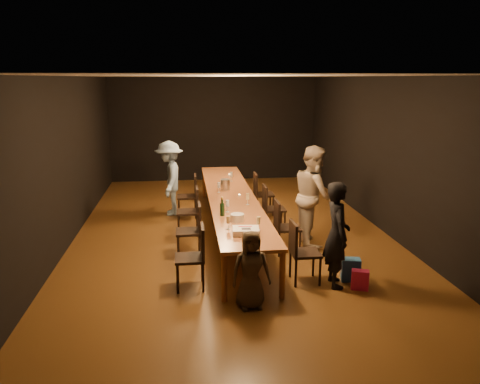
{
  "coord_description": "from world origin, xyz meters",
  "views": [
    {
      "loc": [
        -0.89,
        -8.72,
        2.96
      ],
      "look_at": [
        0.08,
        -0.74,
        1.0
      ],
      "focal_mm": 35.0,
      "sensor_mm": 36.0,
      "label": 1
    }
  ],
  "objects": [
    {
      "name": "wineglass_2",
      "position": [
        -0.18,
        -1.12,
        0.85
      ],
      "size": [
        0.06,
        0.06,
        0.21
      ],
      "primitive_type": null,
      "color": "silver",
      "rests_on": "table"
    },
    {
      "name": "gift_bag_red",
      "position": [
        1.57,
        -2.76,
        0.14
      ],
      "size": [
        0.28,
        0.21,
        0.29
      ],
      "primitive_type": "cube",
      "rotation": [
        0.0,
        0.0,
        -0.34
      ],
      "color": "#D72062",
      "rests_on": "ground"
    },
    {
      "name": "chair_left_1",
      "position": [
        -0.85,
        -1.2,
        0.47
      ],
      "size": [
        0.42,
        0.42,
        0.93
      ],
      "primitive_type": null,
      "rotation": [
        0.0,
        0.0,
        1.57
      ],
      "color": "black",
      "rests_on": "ground"
    },
    {
      "name": "birthday_cake",
      "position": [
        -0.02,
        -2.3,
        0.79
      ],
      "size": [
        0.41,
        0.34,
        0.09
      ],
      "rotation": [
        0.0,
        0.0,
        -0.09
      ],
      "color": "white",
      "rests_on": "table"
    },
    {
      "name": "chair_left_3",
      "position": [
        -0.85,
        1.2,
        0.47
      ],
      "size": [
        0.42,
        0.42,
        0.93
      ],
      "primitive_type": null,
      "rotation": [
        0.0,
        0.0,
        1.57
      ],
      "color": "black",
      "rests_on": "ground"
    },
    {
      "name": "wineglass_4",
      "position": [
        -0.22,
        0.29,
        0.85
      ],
      "size": [
        0.06,
        0.06,
        0.21
      ],
      "primitive_type": null,
      "color": "silver",
      "rests_on": "table"
    },
    {
      "name": "plate_stack",
      "position": [
        -0.08,
        -1.67,
        0.81
      ],
      "size": [
        0.24,
        0.24,
        0.12
      ],
      "primitive_type": "cylinder",
      "rotation": [
        0.0,
        0.0,
        -0.14
      ],
      "color": "white",
      "rests_on": "table"
    },
    {
      "name": "gift_bag_blue",
      "position": [
        1.54,
        -2.45,
        0.17
      ],
      "size": [
        0.31,
        0.23,
        0.34
      ],
      "primitive_type": "cube",
      "rotation": [
        0.0,
        0.0,
        -0.2
      ],
      "color": "#255CA4",
      "rests_on": "ground"
    },
    {
      "name": "wineglass_3",
      "position": [
        0.22,
        -0.7,
        0.85
      ],
      "size": [
        0.06,
        0.06,
        0.21
      ],
      "primitive_type": null,
      "color": "beige",
      "rests_on": "table"
    },
    {
      "name": "chair_right_2",
      "position": [
        0.85,
        0.0,
        0.47
      ],
      "size": [
        0.42,
        0.42,
        0.93
      ],
      "primitive_type": null,
      "rotation": [
        0.0,
        0.0,
        -1.57
      ],
      "color": "black",
      "rests_on": "ground"
    },
    {
      "name": "woman_tan",
      "position": [
        1.42,
        -0.77,
        0.9
      ],
      "size": [
        0.73,
        0.91,
        1.81
      ],
      "primitive_type": "imported",
      "rotation": [
        0.0,
        0.0,
        1.52
      ],
      "color": "#BDA68D",
      "rests_on": "ground"
    },
    {
      "name": "wineglass_0",
      "position": [
        -0.26,
        -2.05,
        0.85
      ],
      "size": [
        0.06,
        0.06,
        0.21
      ],
      "primitive_type": null,
      "color": "beige",
      "rests_on": "table"
    },
    {
      "name": "chair_right_0",
      "position": [
        0.85,
        -2.4,
        0.47
      ],
      "size": [
        0.42,
        0.42,
        0.93
      ],
      "primitive_type": null,
      "rotation": [
        0.0,
        0.0,
        -1.57
      ],
      "color": "black",
      "rests_on": "ground"
    },
    {
      "name": "wineglass_1",
      "position": [
        0.19,
        -2.14,
        0.85
      ],
      "size": [
        0.06,
        0.06,
        0.21
      ],
      "primitive_type": null,
      "color": "beige",
      "rests_on": "table"
    },
    {
      "name": "chair_right_1",
      "position": [
        0.85,
        -1.2,
        0.47
      ],
      "size": [
        0.42,
        0.42,
        0.93
      ],
      "primitive_type": null,
      "rotation": [
        0.0,
        0.0,
        -1.57
      ],
      "color": "black",
      "rests_on": "ground"
    },
    {
      "name": "child",
      "position": [
        -0.06,
        -3.09,
        0.53
      ],
      "size": [
        0.54,
        0.38,
        1.06
      ],
      "primitive_type": "imported",
      "rotation": [
        0.0,
        0.0,
        0.09
      ],
      "color": "#3F3223",
      "rests_on": "ground"
    },
    {
      "name": "ground",
      "position": [
        0.0,
        0.0,
        0.0
      ],
      "size": [
        10.0,
        10.0,
        0.0
      ],
      "primitive_type": "plane",
      "color": "#492D12",
      "rests_on": "ground"
    },
    {
      "name": "chair_right_3",
      "position": [
        0.85,
        1.2,
        0.47
      ],
      "size": [
        0.42,
        0.42,
        0.93
      ],
      "primitive_type": null,
      "rotation": [
        0.0,
        0.0,
        -1.57
      ],
      "color": "black",
      "rests_on": "ground"
    },
    {
      "name": "chair_left_2",
      "position": [
        -0.85,
        0.0,
        0.47
      ],
      "size": [
        0.42,
        0.42,
        0.93
      ],
      "primitive_type": null,
      "rotation": [
        0.0,
        0.0,
        1.57
      ],
      "color": "black",
      "rests_on": "ground"
    },
    {
      "name": "room_shell",
      "position": [
        0.0,
        0.0,
        2.08
      ],
      "size": [
        6.04,
        10.04,
        3.02
      ],
      "color": "black",
      "rests_on": "ground"
    },
    {
      "name": "wineglass_5",
      "position": [
        0.13,
        1.29,
        0.85
      ],
      "size": [
        0.06,
        0.06,
        0.21
      ],
      "primitive_type": null,
      "color": "silver",
      "rests_on": "table"
    },
    {
      "name": "tealight_near",
      "position": [
        0.15,
        -2.19,
        0.77
      ],
      "size": [
        0.05,
        0.05,
        0.03
      ],
      "primitive_type": "cylinder",
      "color": "#B2B7B2",
      "rests_on": "table"
    },
    {
      "name": "table",
      "position": [
        0.0,
        0.0,
        0.7
      ],
      "size": [
        0.9,
        6.0,
        0.75
      ],
      "color": "brown",
      "rests_on": "ground"
    },
    {
      "name": "man_blue",
      "position": [
        -1.22,
        1.45,
        0.82
      ],
      "size": [
        0.61,
        1.06,
        1.64
      ],
      "primitive_type": "imported",
      "rotation": [
        0.0,
        0.0,
        -1.58
      ],
      "color": "#8FB2DD",
      "rests_on": "ground"
    },
    {
      "name": "champagne_bottle",
      "position": [
        -0.29,
        -1.33,
        0.91
      ],
      "size": [
        0.09,
        0.09,
        0.32
      ],
      "primitive_type": null,
      "rotation": [
        0.0,
        0.0,
        0.15
      ],
      "color": "black",
      "rests_on": "table"
    },
    {
      "name": "woman_birthday",
      "position": [
        1.26,
        -2.56,
        0.78
      ],
      "size": [
        0.4,
        0.59,
        1.55
      ],
      "primitive_type": "imported",
      "rotation": [
        0.0,
        0.0,
        1.51
      ],
      "color": "black",
      "rests_on": "ground"
    },
    {
      "name": "chair_left_0",
      "position": [
        -0.85,
        -2.4,
        0.47
      ],
      "size": [
        0.42,
        0.42,
        0.93
      ],
      "primitive_type": null,
      "rotation": [
        0.0,
        0.0,
        1.57
      ],
      "color": "black",
      "rests_on": "ground"
    },
    {
      "name": "tealight_mid",
      "position": [
        0.15,
        -0.05,
        0.77
      ],
      "size": [
        0.05,
        0.05,
        0.03
      ],
      "primitive_type": "cylinder",
      "color": "#B2B7B2",
      "rests_on": "table"
    },
    {
      "name": "ice_bucket",
      "position": [
        -0.07,
        0.54,
        0.86
      ],
      "size": [
        0.25,
        0.25,
        0.21
      ],
      "primitive_type": "cylinder",
      "rotation": [
        0.0,
        0.0,
        0.39
      ],
      "color": "silver",
      "rests_on": "table"
    },
    {
      "name": "tealight_far",
      "position": [
        0.15,
        1.89,
        0.77
      ],
      "size": [
        0.05,
        0.05,
        0.03
      ],
      "primitive_type": "cylinder",
      "color": "#B2B7B2",
      "rests_on": "table"
    }
  ]
}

